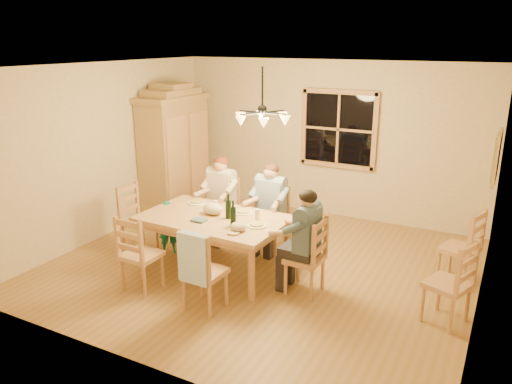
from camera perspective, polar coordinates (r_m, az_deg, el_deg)
The scene contains 33 objects.
floor at distance 7.03m, azimuth 0.66°, elevation -8.39°, with size 5.50×5.50×0.00m, color olive.
ceiling at distance 6.35m, azimuth 0.75°, elevation 14.16°, with size 5.50×5.00×0.02m, color white.
wall_back at distance 8.81m, azimuth 8.17°, elevation 5.97°, with size 5.50×0.02×2.70m, color #C2AD89.
wall_left at distance 8.15m, azimuth -16.83°, elevation 4.51°, with size 0.02×5.00×2.70m, color #C2AD89.
wall_right at distance 5.89m, azimuth 25.25°, elevation -1.10°, with size 0.02×5.00×2.70m, color #C2AD89.
window at distance 8.67m, azimuth 9.40°, elevation 7.09°, with size 1.30×0.06×1.30m.
painting at distance 7.00m, azimuth 25.80°, elevation 3.63°, with size 0.06×0.78×0.64m.
chandelier at distance 6.41m, azimuth 0.73°, elevation 8.60°, with size 0.77×0.68×0.71m.
armoire at distance 8.98m, azimuth -9.29°, elevation 4.22°, with size 0.66×1.40×2.30m.
dining_table at distance 6.70m, azimuth -4.84°, elevation -3.61°, with size 1.96×1.23×0.76m.
chair_far_left at distance 7.78m, azimuth -3.95°, elevation -3.41°, with size 0.45×0.43×0.99m.
chair_far_right at distance 7.38m, azimuth 1.63°, elevation -4.57°, with size 0.45×0.43×0.99m.
chair_near_left at distance 6.47m, azimuth -12.90°, elevation -8.26°, with size 0.45×0.43×0.99m.
chair_near_right at distance 5.92m, azimuth -5.84°, elevation -10.40°, with size 0.45×0.43×0.99m.
chair_end_left at distance 7.62m, azimuth -13.13°, elevation -4.31°, with size 0.43×0.45×0.99m.
chair_end_right at distance 6.25m, azimuth 5.56°, elevation -8.84°, with size 0.43×0.45×0.99m.
adult_woman at distance 7.61m, azimuth -4.03°, elevation 0.38°, with size 0.41×0.43×0.87m.
adult_plaid_man at distance 7.19m, azimuth 1.66°, elevation -0.58°, with size 0.41×0.43×0.87m.
adult_slate_man at distance 6.03m, azimuth 5.71°, elevation -4.24°, with size 0.43×0.41×0.87m.
towel at distance 5.60m, azimuth -7.09°, elevation -7.56°, with size 0.38×0.10×0.58m, color #A4BEDE.
wine_bottle_a at distance 6.54m, azimuth -3.18°, elevation -1.65°, with size 0.08×0.08×0.33m, color black.
wine_bottle_b at distance 6.29m, azimuth -2.64°, elevation -2.44°, with size 0.08×0.08×0.33m, color black.
plate_woman at distance 7.22m, azimuth -6.76°, elevation -1.23°, with size 0.26×0.26×0.02m, color white.
plate_plaid at distance 6.78m, azimuth -1.46°, elevation -2.35°, with size 0.26×0.26×0.02m, color white.
plate_slate at distance 6.31m, azimuth 0.08°, elevation -3.84°, with size 0.26×0.26×0.02m, color white.
wine_glass_a at distance 6.90m, azimuth -4.67°, elevation -1.51°, with size 0.06×0.06×0.14m, color silver.
wine_glass_b at distance 6.53m, azimuth 0.17°, elevation -2.54°, with size 0.06×0.06×0.14m, color silver.
cap at distance 6.15m, azimuth -2.04°, elevation -3.97°, with size 0.20×0.20×0.11m, color tan.
napkin at distance 6.52m, azimuth -6.54°, elevation -3.21°, with size 0.18×0.14×0.03m, color #44607E.
cloth_bundle at distance 6.74m, azimuth -4.94°, elevation -1.92°, with size 0.28×0.22×0.15m, color #C7B290.
child at distance 7.38m, azimuth -9.96°, elevation -4.02°, with size 0.29×0.19×0.79m, color #1A7562.
chair_spare_front at distance 6.00m, azimuth 20.88°, elevation -11.13°, with size 0.55×0.56×0.99m.
chair_spare_back at distance 6.99m, azimuth 22.09°, elevation -7.18°, with size 0.53×0.54×0.99m.
Camera 1 is at (2.88, -5.65, 3.03)m, focal length 35.00 mm.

